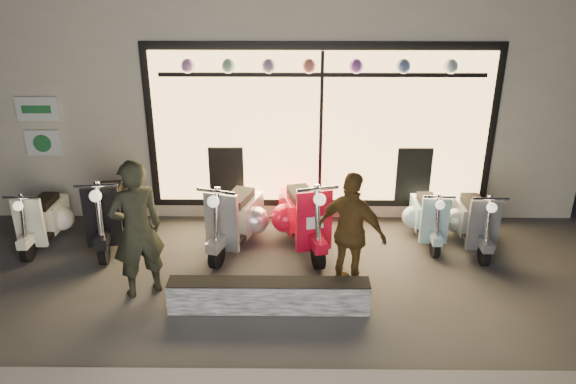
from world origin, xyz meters
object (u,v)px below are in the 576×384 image
Objects in this scene: woman at (352,232)px; man at (137,229)px; graffiti_barrier at (269,295)px; scooter_red at (302,214)px; scooter_silver at (238,216)px.

man is at bearing 35.84° from woman.
scooter_red reaches higher than graffiti_barrier.
graffiti_barrier is 1.87m from scooter_red.
scooter_red is at bearing -32.17° from woman.
man reaches higher than scooter_red.
man reaches higher than woman.
man is 2.69m from woman.
scooter_red is 0.99× the size of woman.
man is at bearing -160.03° from scooter_red.
scooter_silver is at bearing 167.36° from scooter_red.
woman is at bearing 26.78° from graffiti_barrier.
scooter_silver is at bearing 107.01° from graffiti_barrier.
woman reaches higher than graffiti_barrier.
man is at bearing 167.61° from graffiti_barrier.
man is (-1.65, 0.36, 0.71)m from graffiti_barrier.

